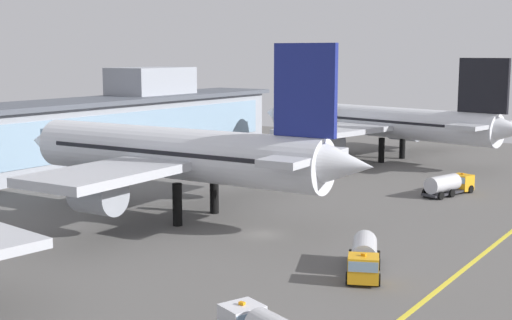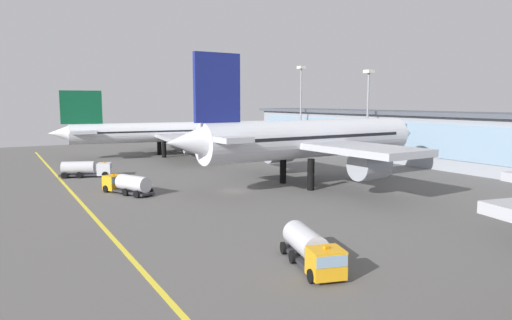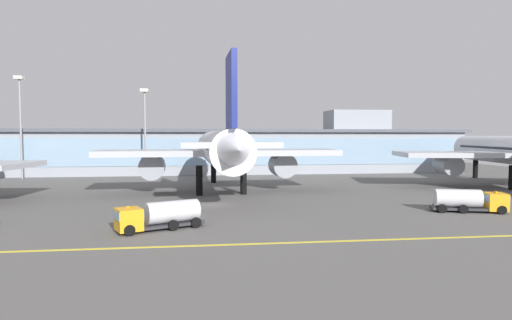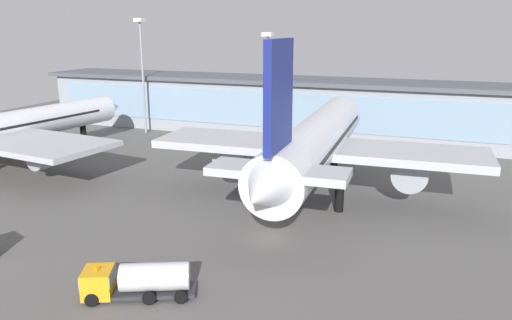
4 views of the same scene
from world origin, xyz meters
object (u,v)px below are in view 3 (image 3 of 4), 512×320
(airliner_near_right, at_px, (220,149))
(apron_light_mast_centre, at_px, (145,119))
(apron_light_mast_west, at_px, (20,112))
(service_truck_far, at_px, (157,215))
(baggage_tug_near, at_px, (471,200))

(airliner_near_right, height_order, apron_light_mast_centre, apron_light_mast_centre)
(apron_light_mast_west, bearing_deg, airliner_near_right, -33.35)
(apron_light_mast_west, relative_size, apron_light_mast_centre, 1.13)
(service_truck_far, bearing_deg, airliner_near_right, -129.60)
(airliner_near_right, relative_size, apron_light_mast_west, 2.15)
(airliner_near_right, xyz_separation_m, apron_light_mast_centre, (-16.14, 27.37, 6.23))
(airliner_near_right, height_order, apron_light_mast_west, apron_light_mast_west)
(service_truck_far, relative_size, apron_light_mast_west, 0.40)
(airliner_near_right, relative_size, baggage_tug_near, 5.33)
(service_truck_far, bearing_deg, apron_light_mast_centre, -105.83)
(apron_light_mast_west, bearing_deg, baggage_tug_near, -34.55)
(service_truck_far, distance_m, apron_light_mast_west, 68.95)
(airliner_near_right, distance_m, service_truck_far, 29.93)
(baggage_tug_near, height_order, service_truck_far, same)
(baggage_tug_near, relative_size, service_truck_far, 1.01)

